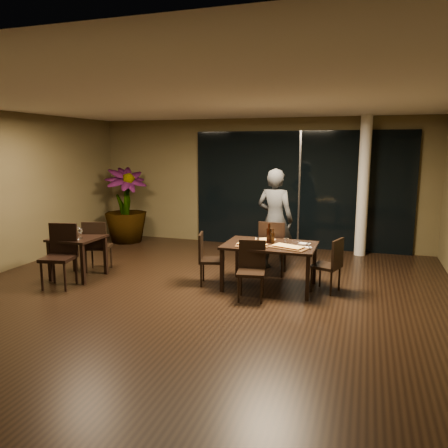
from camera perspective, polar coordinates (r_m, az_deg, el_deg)
ground at (r=7.01m, az=-3.63°, el=-9.44°), size 8.00×8.00×0.00m
wall_back at (r=10.51m, az=4.51°, el=5.44°), size 8.00×0.10×3.00m
ceiling at (r=6.65m, az=-3.93°, el=15.93°), size 8.00×8.00×0.04m
window_panel at (r=10.25m, az=9.84°, el=4.36°), size 5.00×0.06×2.70m
column at (r=9.82m, az=17.72°, el=4.67°), size 0.24×0.24×3.00m
main_table at (r=7.28m, az=6.01°, el=-3.20°), size 1.50×1.00×0.75m
side_table at (r=8.25m, az=-18.58°, el=-2.48°), size 0.80×0.80×0.75m
chair_main_far at (r=8.00m, az=6.37°, el=-2.80°), size 0.48×0.48×1.02m
chair_main_near at (r=6.81m, az=3.61°, el=-5.56°), size 0.48×0.48×0.90m
chair_main_left at (r=7.47m, az=-2.20°, el=-4.19°), size 0.50×0.50×0.89m
chair_main_right at (r=7.26m, az=13.77°, el=-4.90°), size 0.52×0.52×0.89m
chair_side_far at (r=8.54m, az=-16.29°, el=-2.47°), size 0.57×0.57×0.98m
chair_side_near at (r=7.88m, az=-20.56°, el=-3.41°), size 0.58×0.58×1.06m
diner at (r=8.36m, az=6.67°, el=0.57°), size 0.73×0.56×1.94m
potted_plant at (r=11.04m, az=-12.72°, el=2.41°), size 1.42×1.42×1.84m
pizza_board_left at (r=7.09m, az=3.65°, el=-2.84°), size 0.57×0.36×0.01m
pizza_board_right at (r=7.01m, az=8.38°, el=-3.07°), size 0.68×0.49×0.01m
oblong_pizza_left at (r=7.09m, az=3.66°, el=-2.71°), size 0.48×0.30×0.02m
oblong_pizza_right at (r=7.01m, az=8.38°, el=-2.94°), size 0.50×0.36×0.02m
round_pizza at (r=7.55m, az=5.63°, el=-2.08°), size 0.29×0.29×0.01m
bottle_a at (r=7.32m, az=5.85°, el=-1.21°), size 0.07×0.07×0.33m
bottle_b at (r=7.24m, az=6.41°, el=-1.62°), size 0.06×0.06×0.26m
bottle_c at (r=7.32m, az=5.95°, el=-1.18°), size 0.07×0.07×0.33m
tumbler_left at (r=7.38m, az=4.35°, el=-2.06°), size 0.07×0.07×0.08m
tumbler_right at (r=7.33m, az=8.12°, el=-2.18°), size 0.08×0.08×0.09m
napkin_near at (r=7.07m, az=10.60°, el=-3.04°), size 0.20×0.14×0.01m
napkin_far at (r=7.34m, az=10.49°, el=-2.54°), size 0.20×0.13×0.01m
wine_glass_a at (r=8.34m, az=-18.64°, el=-0.88°), size 0.07×0.07×0.16m
wine_glass_b at (r=8.08m, az=-18.23°, el=-1.18°), size 0.08×0.08×0.17m
side_napkin at (r=8.00m, az=-19.15°, el=-1.90°), size 0.20×0.16×0.01m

